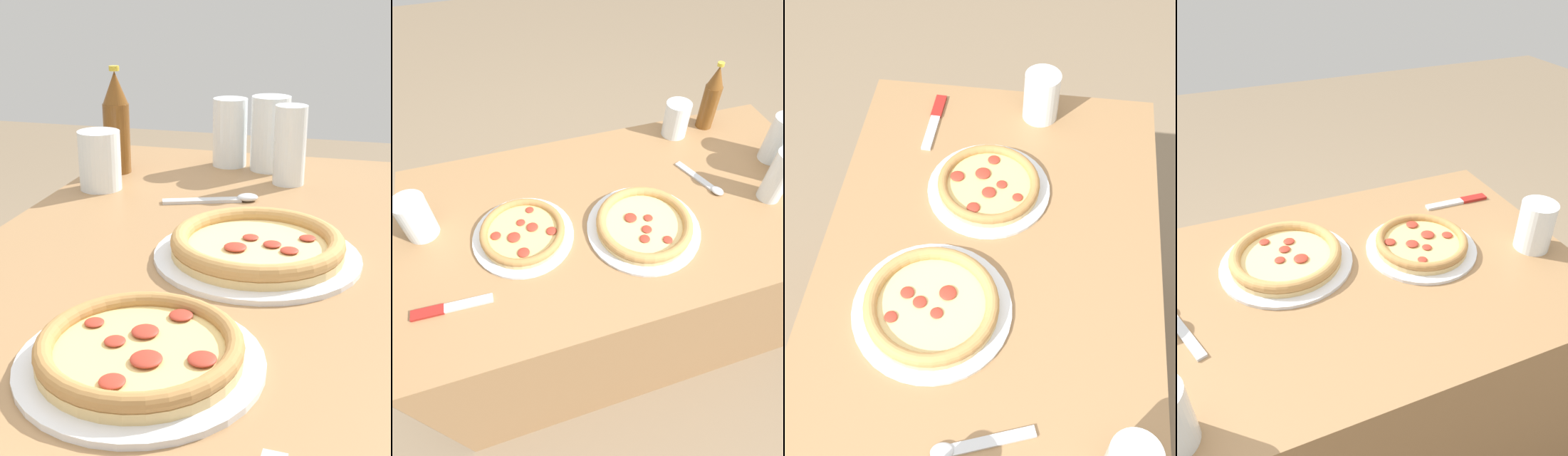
% 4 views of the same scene
% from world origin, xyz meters
% --- Properties ---
extents(ground_plane, '(8.00, 8.00, 0.00)m').
position_xyz_m(ground_plane, '(0.00, 0.00, 0.00)').
color(ground_plane, '#847056').
extents(table, '(1.27, 0.69, 0.71)m').
position_xyz_m(table, '(0.00, 0.00, 0.36)').
color(table, '#997047').
rests_on(table, ground_plane).
extents(pizza_pepperoni, '(0.31, 0.31, 0.04)m').
position_xyz_m(pizza_pepperoni, '(-0.01, 0.09, 0.73)').
color(pizza_pepperoni, silver).
rests_on(pizza_pepperoni, table).
extents(pizza_margherita, '(0.27, 0.27, 0.04)m').
position_xyz_m(pizza_margherita, '(0.30, 0.02, 0.73)').
color(pizza_margherita, silver).
rests_on(pizza_margherita, table).
extents(glass_cola, '(0.08, 0.08, 0.12)m').
position_xyz_m(glass_cola, '(0.55, -0.07, 0.77)').
color(glass_cola, white).
rests_on(glass_cola, table).
extents(knife, '(0.18, 0.03, 0.01)m').
position_xyz_m(knife, '(0.50, 0.18, 0.72)').
color(knife, maroon).
rests_on(knife, table).
extents(spoon, '(0.09, 0.18, 0.01)m').
position_xyz_m(spoon, '(-0.26, -0.01, 0.72)').
color(spoon, silver).
rests_on(spoon, table).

